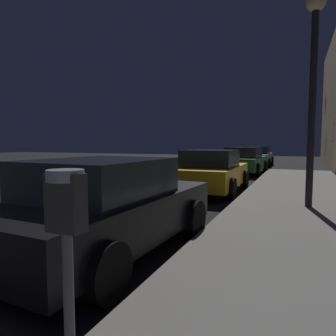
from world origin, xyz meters
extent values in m
cylinder|color=#59595B|center=(4.42, 0.52, 0.68)|extent=(0.06, 0.06, 1.06)
cube|color=#333333|center=(4.42, 0.52, 1.36)|extent=(0.19, 0.11, 0.30)
cylinder|color=#999EA5|center=(4.42, 0.52, 1.50)|extent=(0.19, 0.19, 0.06)
cube|color=black|center=(4.37, 0.52, 1.40)|extent=(0.01, 0.08, 0.11)
cube|color=black|center=(2.85, 3.20, 0.57)|extent=(2.07, 4.13, 0.64)
cube|color=#1E2328|center=(2.84, 3.03, 1.15)|extent=(1.74, 2.07, 0.56)
cylinder|color=black|center=(1.98, 4.50, 0.33)|extent=(0.25, 0.67, 0.66)
cylinder|color=black|center=(3.85, 4.40, 0.33)|extent=(0.25, 0.67, 0.66)
cylinder|color=black|center=(3.72, 1.90, 0.33)|extent=(0.25, 0.67, 0.66)
cube|color=gold|center=(2.85, 9.40, 0.57)|extent=(1.84, 4.07, 0.64)
cube|color=#1E2328|center=(2.85, 9.23, 1.15)|extent=(1.60, 1.92, 0.56)
cylinder|color=black|center=(1.93, 10.65, 0.33)|extent=(0.22, 0.66, 0.66)
cylinder|color=black|center=(3.76, 10.67, 0.33)|extent=(0.22, 0.66, 0.66)
cylinder|color=black|center=(1.94, 8.14, 0.33)|extent=(0.22, 0.66, 0.66)
cylinder|color=black|center=(3.77, 8.15, 0.33)|extent=(0.22, 0.66, 0.66)
cube|color=#19592D|center=(2.85, 16.25, 0.57)|extent=(2.00, 4.41, 0.64)
cube|color=#1E2328|center=(2.85, 16.13, 1.15)|extent=(1.70, 2.23, 0.56)
cylinder|color=black|center=(1.97, 17.64, 0.33)|extent=(0.25, 0.67, 0.66)
cylinder|color=black|center=(3.83, 17.57, 0.33)|extent=(0.25, 0.67, 0.66)
cylinder|color=black|center=(1.87, 14.94, 0.33)|extent=(0.25, 0.67, 0.66)
cylinder|color=black|center=(3.73, 14.87, 0.33)|extent=(0.25, 0.67, 0.66)
cube|color=#B7B7BF|center=(2.85, 22.12, 0.57)|extent=(1.80, 4.46, 0.64)
cube|color=#1E2328|center=(2.85, 22.22, 1.15)|extent=(1.58, 2.25, 0.56)
cylinder|color=black|center=(1.94, 23.50, 0.33)|extent=(0.22, 0.66, 0.66)
cylinder|color=black|center=(3.76, 23.50, 0.33)|extent=(0.22, 0.66, 0.66)
cylinder|color=black|center=(1.94, 20.74, 0.33)|extent=(0.22, 0.66, 0.66)
cylinder|color=black|center=(3.76, 20.74, 0.33)|extent=(0.22, 0.66, 0.66)
cylinder|color=black|center=(5.79, 7.27, 2.44)|extent=(0.16, 0.16, 4.58)
sphere|color=#F9D88C|center=(5.79, 7.27, 4.85)|extent=(0.44, 0.44, 0.44)
cube|color=#F2D17F|center=(7.32, 18.73, 2.35)|extent=(0.06, 0.90, 1.20)
cube|color=#F2D17F|center=(7.32, 25.24, 4.72)|extent=(0.06, 0.90, 1.20)
cube|color=#F2D17F|center=(7.32, 23.31, 1.47)|extent=(0.06, 0.90, 1.20)
cube|color=#F2D17F|center=(7.32, 24.80, 4.38)|extent=(0.06, 0.90, 1.20)
camera|label=1|loc=(5.51, -0.71, 1.67)|focal=32.96mm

